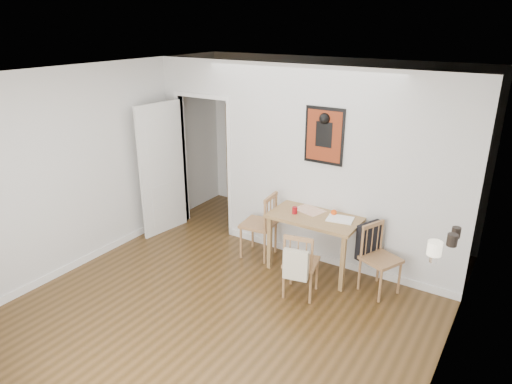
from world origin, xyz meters
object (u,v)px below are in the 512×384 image
Objects in this scene: chair_left at (258,225)px; chair_right at (380,258)px; mantel_lamp at (434,250)px; ceramic_jar_b at (456,233)px; fireplace at (440,299)px; notebook at (340,219)px; red_glass at (295,210)px; dining_table at (316,221)px; ceramic_jar_a at (452,240)px; orange_fruit at (334,212)px; bookshelf at (250,159)px; chair_front at (301,263)px.

chair_left reaches higher than chair_right.
mantel_lamp is 1.83× the size of ceramic_jar_b.
notebook is at bearing 147.96° from fireplace.
fireplace reaches higher than red_glass.
dining_table is 9.88× the size of ceramic_jar_a.
chair_left is 8.81× the size of ceramic_jar_b.
chair_left is 2.82m from mantel_lamp.
chair_left reaches higher than red_glass.
mantel_lamp is at bearing -41.78° from orange_fruit.
bookshelf is at bearing 138.65° from red_glass.
mantel_lamp is at bearing -42.34° from notebook.
bookshelf is 4.17m from fireplace.
chair_front is 0.84m from orange_fruit.
chair_left is at bearing 176.92° from red_glass.
ceramic_jar_a is at bearing -18.73° from red_glass.
notebook is at bearing -30.51° from bookshelf.
red_glass is 0.77× the size of ceramic_jar_a.
chair_right is at bearing -14.04° from orange_fruit.
chair_front is at bearing 160.09° from mantel_lamp.
fireplace is 0.61m from ceramic_jar_a.
notebook is 1.67m from ceramic_jar_a.
chair_right is at bearing -8.61° from notebook.
fireplace is 10.82× the size of ceramic_jar_a.
fireplace is 1.80m from orange_fruit.
ceramic_jar_b is at bearing -24.39° from orange_fruit.
ceramic_jar_b is (0.84, -0.52, 0.77)m from chair_right.
ceramic_jar_b is (0.01, 0.27, 0.60)m from fireplace.
notebook is at bearing -35.05° from orange_fruit.
orange_fruit is at bearing 138.22° from mantel_lamp.
chair_left is 1.78m from bookshelf.
chair_front is 1.78m from ceramic_jar_b.
chair_front is at bearing 172.34° from fireplace.
mantel_lamp is (1.33, -1.21, 0.49)m from notebook.
fireplace is 16.58× the size of orange_fruit.
red_glass is at bearing -177.64° from chair_right.
mantel_lamp is (1.64, -1.19, 0.60)m from dining_table.
chair_left is at bearing 164.61° from ceramic_jar_a.
chair_front is at bearing -44.41° from bookshelf.
ceramic_jar_a reaches higher than orange_fruit.
chair_front is 7.23× the size of ceramic_jar_a.
chair_front is 0.46× the size of bookshelf.
ceramic_jar_a is 1.09× the size of ceramic_jar_b.
red_glass is at bearing 159.35° from fireplace.
chair_front is 1.79m from ceramic_jar_a.
ceramic_jar_a reaches higher than chair_right.
chair_right is 8.08× the size of ceramic_jar_b.
notebook is 1.63× the size of mantel_lamp.
fireplace is at bearing -16.93° from chair_left.
fireplace is 2.10m from red_glass.
red_glass is (-0.37, 0.52, 0.40)m from chair_front.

